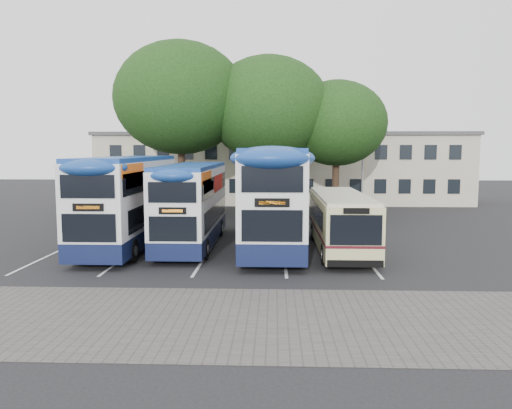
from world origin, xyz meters
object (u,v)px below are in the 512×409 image
object	(u,v)px
lamp_post	(363,145)
bus_dd_right	(273,193)
bus_dd_mid	(193,201)
tree_mid	(269,109)
tree_right	(337,123)
bus_dd_left	(129,197)
bus_single	(340,218)
tree_left	(180,98)

from	to	relation	value
lamp_post	bus_dd_right	distance (m)	16.06
bus_dd_mid	tree_mid	bearing A→B (deg)	72.84
tree_right	bus_dd_mid	distance (m)	15.26
lamp_post	tree_right	xyz separation A→B (m)	(-2.31, -2.26, 1.49)
tree_right	bus_dd_left	bearing A→B (deg)	-132.90
bus_dd_right	lamp_post	bearing A→B (deg)	64.64
bus_dd_left	bus_single	distance (m)	10.19
bus_dd_right	tree_right	bearing A→B (deg)	69.64
bus_dd_mid	tree_left	bearing A→B (deg)	103.23
tree_right	bus_dd_left	world-z (taller)	tree_right
tree_mid	bus_single	size ratio (longest dim) A/B	1.26
lamp_post	bus_dd_mid	size ratio (longest dim) A/B	0.95
tree_left	bus_single	distance (m)	16.88
bus_dd_left	bus_single	size ratio (longest dim) A/B	1.17
tree_mid	bus_dd_mid	world-z (taller)	tree_mid
bus_single	lamp_post	bearing A→B (deg)	76.51
lamp_post	bus_single	world-z (taller)	lamp_post
tree_left	tree_mid	world-z (taller)	tree_left
lamp_post	bus_dd_mid	world-z (taller)	lamp_post
tree_right	bus_single	distance (m)	13.92
bus_dd_mid	bus_dd_right	xyz separation A→B (m)	(3.92, -0.12, 0.42)
tree_mid	tree_right	bearing A→B (deg)	5.18
bus_dd_mid	bus_single	xyz separation A→B (m)	(7.08, -0.94, -0.69)
bus_dd_left	bus_dd_right	distance (m)	6.98
tree_mid	bus_dd_left	size ratio (longest dim) A/B	1.08
bus_dd_mid	bus_single	distance (m)	7.18
tree_mid	bus_dd_left	xyz separation A→B (m)	(-6.61, -11.89, -5.17)
tree_left	tree_right	bearing A→B (deg)	4.47
tree_left	bus_dd_right	size ratio (longest dim) A/B	1.07
tree_right	bus_dd_right	bearing A→B (deg)	-110.36
tree_left	tree_right	distance (m)	11.18
bus_dd_left	bus_dd_right	bearing A→B (deg)	2.07
bus_dd_left	tree_left	bearing A→B (deg)	87.79
bus_dd_left	bus_dd_right	world-z (taller)	bus_dd_right
lamp_post	bus_dd_left	bearing A→B (deg)	-133.34
tree_mid	bus_single	xyz separation A→B (m)	(3.52, -12.46, -6.06)
tree_mid	bus_single	distance (m)	14.30
lamp_post	bus_dd_right	world-z (taller)	lamp_post
tree_right	bus_dd_right	world-z (taller)	tree_right
lamp_post	tree_right	bearing A→B (deg)	-135.65
tree_mid	tree_right	size ratio (longest dim) A/B	1.17
tree_left	tree_right	size ratio (longest dim) A/B	1.27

